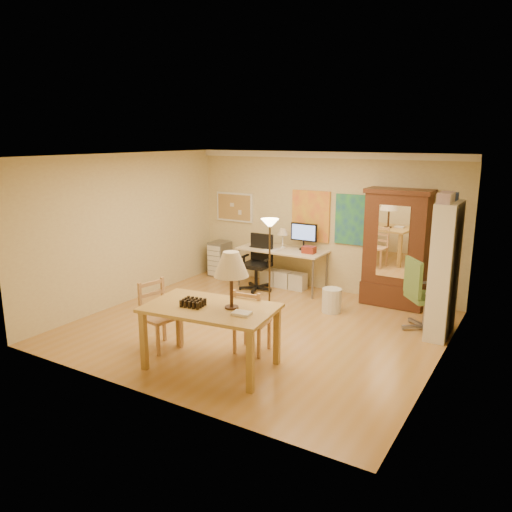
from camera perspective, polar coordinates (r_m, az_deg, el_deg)
The scene contains 16 objects.
floor at distance 8.06m, azimuth 0.14°, elevation -8.17°, with size 5.50×5.50×0.00m, color #AD7B3D.
crown_molding at distance 9.69m, azimuth 7.79°, elevation 11.38°, with size 5.50×0.08×0.12m, color white.
corkboard at distance 10.78m, azimuth -2.48°, elevation 5.60°, with size 0.90×0.04×0.62m, color #A3814D.
art_panel_left at distance 9.91m, azimuth 6.27°, elevation 4.55°, with size 0.80×0.04×1.00m, color yellow.
art_panel_right at distance 9.58m, azimuth 11.17°, elevation 4.07°, with size 0.75×0.04×0.95m, color #215787.
dining_table at distance 6.42m, azimuth -4.39°, elevation -4.49°, with size 1.79×1.21×1.58m.
ladder_chair_back at distance 7.04m, azimuth -0.57°, elevation -7.66°, with size 0.47×0.46×0.93m.
ladder_chair_left at distance 7.31m, azimuth -11.02°, elevation -6.90°, with size 0.52×0.53×0.99m.
torchiere_lamp at distance 8.32m, azimuth 1.58°, elevation 2.05°, with size 0.30×0.30×1.65m.
computer_desk at distance 10.01m, azimuth 3.29°, elevation -0.93°, with size 1.76×0.77×1.33m.
office_chair_black at distance 9.91m, azimuth 0.12°, elevation -2.20°, with size 0.68×0.68×1.10m.
office_chair_green at distance 8.29m, azimuth 18.52°, elevation -6.00°, with size 0.74×0.74×1.16m.
drawer_cart at distance 10.94m, azimuth -4.18°, elevation -0.30°, with size 0.37×0.45×0.75m.
armoire at distance 9.20m, azimuth 15.67°, elevation 0.03°, with size 1.14×0.54×2.10m.
bookshelf at distance 7.98m, azimuth 20.71°, elevation -1.58°, with size 0.31×0.82×2.05m.
wastebin at distance 8.78m, azimuth 8.65°, elevation -5.03°, with size 0.34×0.34×0.42m, color silver.
Camera 1 is at (3.85, -6.43, 2.97)m, focal length 35.00 mm.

